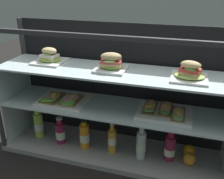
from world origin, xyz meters
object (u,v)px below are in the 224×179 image
Objects in this scene: plated_roll_sandwich_center at (111,63)px; juice_bottle_front_second at (60,132)px; open_sandwich_tray_right_of_center at (63,99)px; juice_bottle_tucked_behind at (112,140)px; juice_bottle_back_right at (141,145)px; juice_bottle_back_left at (170,148)px; plated_roll_sandwich_far_right at (50,57)px; orange_fruit_beside_bottles at (189,150)px; juice_bottle_front_left_end at (39,124)px; juice_bottle_front_middle at (85,136)px; plated_roll_sandwich_mid_left at (190,73)px; open_sandwich_tray_mid_left at (164,111)px; orange_fruit_near_left_post at (189,159)px.

plated_roll_sandwich_center reaches higher than juice_bottle_front_second.
open_sandwich_tray_right_of_center is 1.47× the size of juice_bottle_tucked_behind.
juice_bottle_back_left is at bearing 9.56° from juice_bottle_back_right.
open_sandwich_tray_right_of_center is (0.10, -0.06, -0.28)m from plated_roll_sandwich_far_right.
juice_bottle_front_second reaches higher than orange_fruit_beside_bottles.
juice_bottle_back_left reaches higher than orange_fruit_beside_bottles.
juice_bottle_front_left_end reaches higher than juice_bottle_front_second.
orange_fruit_beside_bottles is at bearing 8.87° from juice_bottle_front_middle.
plated_roll_sandwich_mid_left is 0.85× the size of juice_bottle_back_right.
juice_bottle_back_right is (0.67, -0.08, -0.53)m from plated_roll_sandwich_far_right.
plated_roll_sandwich_mid_left is 0.87× the size of juice_bottle_back_left.
open_sandwich_tray_right_of_center is 0.80m from juice_bottle_back_left.
plated_roll_sandwich_center is 0.57× the size of open_sandwich_tray_mid_left.
juice_bottle_front_second is at bearing -178.84° from orange_fruit_near_left_post.
open_sandwich_tray_mid_left is at bearing 4.37° from juice_bottle_front_middle.
open_sandwich_tray_right_of_center is 0.34m from juice_bottle_front_left_end.
open_sandwich_tray_right_of_center reaches higher than juice_bottle_back_right.
plated_roll_sandwich_center is 0.80× the size of juice_bottle_back_right.
open_sandwich_tray_right_of_center is at bearing 172.49° from juice_bottle_front_middle.
open_sandwich_tray_right_of_center reaches higher than orange_fruit_near_left_post.
plated_roll_sandwich_center is at bearing 177.58° from plated_roll_sandwich_mid_left.
open_sandwich_tray_right_of_center is 0.94m from orange_fruit_near_left_post.
open_sandwich_tray_mid_left is 0.96m from juice_bottle_front_left_end.
plated_roll_sandwich_center is 2.41× the size of orange_fruit_beside_bottles.
juice_bottle_back_right reaches higher than juice_bottle_front_middle.
plated_roll_sandwich_center is 0.67m from juice_bottle_front_second.
juice_bottle_back_left is at bearing -3.07° from plated_roll_sandwich_far_right.
open_sandwich_tray_right_of_center is at bearing 177.75° from juice_bottle_back_right.
open_sandwich_tray_mid_left reaches higher than orange_fruit_beside_bottles.
orange_fruit_beside_bottles is at bearing 92.44° from orange_fruit_near_left_post.
plated_roll_sandwich_far_right is 0.60× the size of open_sandwich_tray_mid_left.
juice_bottle_front_second is 0.92m from orange_fruit_near_left_post.
juice_bottle_back_left is (0.99, -0.00, -0.01)m from juice_bottle_front_left_end.
juice_bottle_back_left reaches higher than juice_bottle_tucked_behind.
juice_bottle_front_second is 0.60m from juice_bottle_back_right.
juice_bottle_front_middle reaches higher than orange_fruit_beside_bottles.
juice_bottle_front_middle is 2.81× the size of orange_fruit_beside_bottles.
open_sandwich_tray_mid_left is 1.50× the size of juice_bottle_front_middle.
juice_bottle_front_middle reaches higher than orange_fruit_near_left_post.
juice_bottle_back_left is (0.86, -0.05, -0.54)m from plated_roll_sandwich_far_right.
plated_roll_sandwich_far_right is at bearing 173.40° from juice_bottle_back_right.
plated_roll_sandwich_mid_left is 0.86m from open_sandwich_tray_right_of_center.
plated_roll_sandwich_far_right is 0.54m from juice_bottle_front_left_end.
orange_fruit_beside_bottles is (0.98, 0.04, -0.59)m from plated_roll_sandwich_far_right.
open_sandwich_tray_right_of_center is 4.20× the size of orange_fruit_near_left_post.
juice_bottle_back_right is at bearing -161.72° from open_sandwich_tray_mid_left.
open_sandwich_tray_right_of_center is 0.62m from juice_bottle_back_right.
open_sandwich_tray_mid_left is at bearing 173.32° from orange_fruit_near_left_post.
open_sandwich_tray_right_of_center reaches higher than juice_bottle_front_left_end.
plated_roll_sandwich_center is at bearing 3.77° from open_sandwich_tray_right_of_center.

